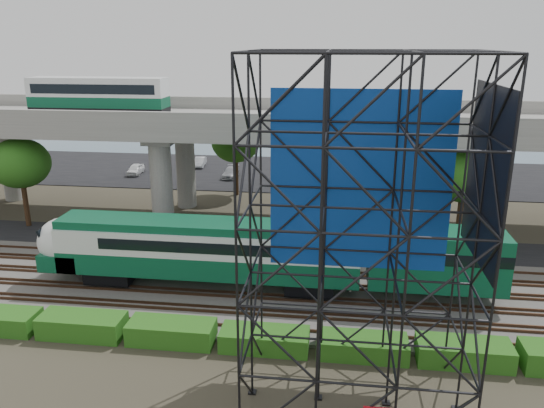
# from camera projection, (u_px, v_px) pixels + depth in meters

# --- Properties ---
(ground) EXTENTS (140.00, 140.00, 0.00)m
(ground) POSITION_uv_depth(u_px,v_px,m) (258.00, 308.00, 31.89)
(ground) COLOR #474233
(ground) RESTS_ON ground
(ballast_bed) EXTENTS (90.00, 12.00, 0.20)m
(ballast_bed) POSITION_uv_depth(u_px,v_px,m) (263.00, 291.00, 33.76)
(ballast_bed) COLOR slate
(ballast_bed) RESTS_ON ground
(service_road) EXTENTS (90.00, 5.00, 0.08)m
(service_road) POSITION_uv_depth(u_px,v_px,m) (279.00, 244.00, 41.83)
(service_road) COLOR black
(service_road) RESTS_ON ground
(parking_lot) EXTENTS (90.00, 18.00, 0.08)m
(parking_lot) POSITION_uv_depth(u_px,v_px,m) (301.00, 174.00, 64.11)
(parking_lot) COLOR black
(parking_lot) RESTS_ON ground
(harbor_water) EXTENTS (140.00, 40.00, 0.03)m
(harbor_water) POSITION_uv_depth(u_px,v_px,m) (312.00, 141.00, 84.97)
(harbor_water) COLOR #446270
(harbor_water) RESTS_ON ground
(rail_tracks) EXTENTS (90.00, 9.52, 0.16)m
(rail_tracks) POSITION_uv_depth(u_px,v_px,m) (263.00, 289.00, 33.70)
(rail_tracks) COLOR #472D1E
(rail_tracks) RESTS_ON ballast_bed
(commuter_train) EXTENTS (29.30, 3.06, 4.30)m
(commuter_train) POSITION_uv_depth(u_px,v_px,m) (240.00, 250.00, 33.11)
(commuter_train) COLOR black
(commuter_train) RESTS_ON rail_tracks
(overpass) EXTENTS (80.00, 12.00, 12.40)m
(overpass) POSITION_uv_depth(u_px,v_px,m) (272.00, 130.00, 44.79)
(overpass) COLOR #9E9B93
(overpass) RESTS_ON ground
(scaffold_tower) EXTENTS (9.36, 6.36, 15.00)m
(scaffold_tower) POSITION_uv_depth(u_px,v_px,m) (360.00, 245.00, 21.46)
(scaffold_tower) COLOR black
(scaffold_tower) RESTS_ON ground
(hedge_strip) EXTENTS (34.60, 1.80, 1.20)m
(hedge_strip) POSITION_uv_depth(u_px,v_px,m) (265.00, 339.00, 27.53)
(hedge_strip) COLOR #205613
(hedge_strip) RESTS_ON ground
(trees) EXTENTS (40.94, 16.94, 7.69)m
(trees) POSITION_uv_depth(u_px,v_px,m) (233.00, 159.00, 46.15)
(trees) COLOR #382314
(trees) RESTS_ON ground
(suv) EXTENTS (5.55, 3.55, 1.42)m
(suv) POSITION_uv_depth(u_px,v_px,m) (246.00, 233.00, 42.07)
(suv) COLOR black
(suv) RESTS_ON service_road
(parked_cars) EXTENTS (40.15, 9.34, 1.31)m
(parked_cars) POSITION_uv_depth(u_px,v_px,m) (311.00, 169.00, 63.68)
(parked_cars) COLOR white
(parked_cars) RESTS_ON parking_lot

